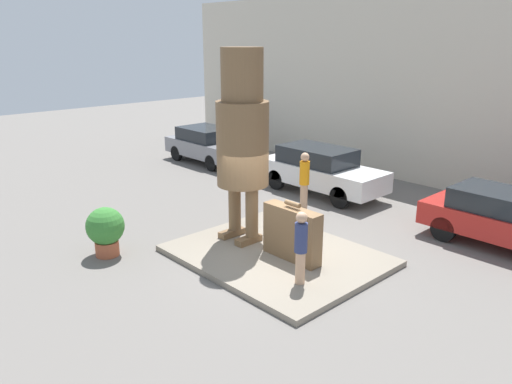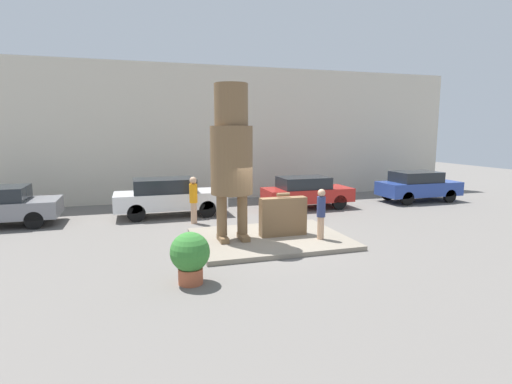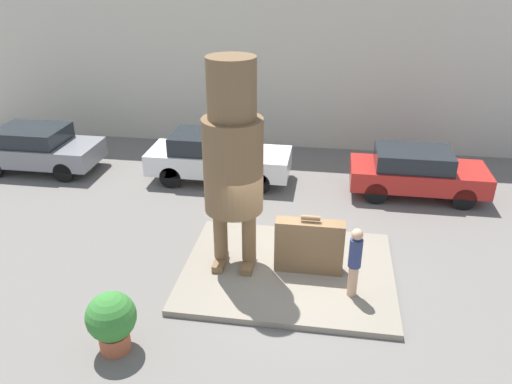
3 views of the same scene
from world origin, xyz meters
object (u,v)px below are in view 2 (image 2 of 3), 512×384
at_px(statue_figure, 232,150).
at_px(tourist, 321,212).
at_px(parked_car_grey, 0,206).
at_px(parked_car_blue, 418,186).
at_px(giant_suitcase, 283,216).
at_px(parked_car_white, 169,196).
at_px(parked_car_red, 306,191).
at_px(worker_hivis, 193,198).
at_px(planter_pot, 190,255).

bearing_deg(statue_figure, tourist, -16.05).
bearing_deg(parked_car_grey, parked_car_blue, -0.34).
bearing_deg(giant_suitcase, statue_figure, -179.65).
height_order(statue_figure, parked_car_blue, statue_figure).
xyz_separation_m(parked_car_white, parked_car_red, (6.30, -0.15, -0.06)).
height_order(parked_car_blue, worker_hivis, worker_hivis).
bearing_deg(tourist, parked_car_red, 70.21).
height_order(tourist, planter_pot, tourist).
bearing_deg(parked_car_red, worker_hivis, -164.10).
xyz_separation_m(giant_suitcase, worker_hivis, (-2.50, 3.23, 0.22)).
relative_size(parked_car_red, planter_pot, 3.27).
xyz_separation_m(statue_figure, parked_car_red, (4.75, 4.81, -2.21)).
distance_m(parked_car_grey, planter_pot, 9.99).
relative_size(tourist, parked_car_blue, 0.40).
relative_size(planter_pot, worker_hivis, 0.68).
distance_m(giant_suitcase, parked_car_white, 5.94).
bearing_deg(parked_car_white, planter_pot, -91.55).
bearing_deg(giant_suitcase, tourist, -38.74).
distance_m(parked_car_white, parked_car_red, 6.30).
xyz_separation_m(statue_figure, parked_car_blue, (11.00, 4.80, -2.18)).
xyz_separation_m(statue_figure, parked_car_grey, (-7.85, 4.92, -2.19)).
bearing_deg(parked_car_white, parked_car_blue, -0.71).
bearing_deg(parked_car_blue, parked_car_white, 179.29).
xyz_separation_m(giant_suitcase, tourist, (0.99, -0.80, 0.25)).
xyz_separation_m(parked_car_red, parked_car_blue, (6.25, -0.00, 0.03)).
bearing_deg(parked_car_red, giant_suitcase, -122.08).
distance_m(parked_car_white, parked_car_blue, 12.55).
height_order(parked_car_white, parked_car_red, parked_car_white).
distance_m(statue_figure, parked_car_grey, 9.52).
bearing_deg(parked_car_red, parked_car_grey, 179.51).
xyz_separation_m(statue_figure, tourist, (2.74, -0.79, -1.96)).
distance_m(statue_figure, parked_car_white, 5.62).
relative_size(parked_car_blue, worker_hivis, 2.23).
bearing_deg(tourist, parked_car_white, 126.68).
bearing_deg(statue_figure, planter_pot, -120.37).
bearing_deg(parked_car_blue, planter_pot, -148.53).
height_order(parked_car_white, parked_car_blue, parked_car_white).
relative_size(parked_car_blue, planter_pot, 3.28).
bearing_deg(statue_figure, parked_car_grey, 147.93).
relative_size(tourist, worker_hivis, 0.89).
bearing_deg(worker_hivis, parked_car_grey, 166.71).
distance_m(parked_car_red, planter_pot, 10.17).
distance_m(statue_figure, planter_pot, 4.17).
distance_m(tourist, worker_hivis, 5.33).
distance_m(giant_suitcase, tourist, 1.30).
distance_m(parked_car_grey, worker_hivis, 7.29).
relative_size(giant_suitcase, parked_car_blue, 0.38).
distance_m(tourist, parked_car_red, 5.95).
bearing_deg(giant_suitcase, parked_car_white, 123.58).
relative_size(statue_figure, parked_car_blue, 1.19).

